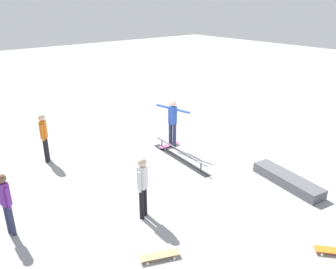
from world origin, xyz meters
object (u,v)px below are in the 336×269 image
object	(u,v)px
skateboard_main	(169,145)
loose_skateboard_orange	(335,251)
skater_main	(172,120)
bystander_white_shirt	(143,184)
loose_skateboard_natural	(160,255)
bystander_purple_shirt	(6,201)
grind_rail	(180,155)
skate_ledge	(287,180)
bystander_orange_shirt	(44,135)

from	to	relation	value
skateboard_main	loose_skateboard_orange	xyz separation A→B (m)	(-6.27, 0.82, 0.00)
skater_main	bystander_white_shirt	world-z (taller)	skater_main
skater_main	loose_skateboard_natural	size ratio (longest dim) A/B	2.12
bystander_white_shirt	bystander_purple_shirt	size ratio (longest dim) A/B	1.05
loose_skateboard_natural	bystander_white_shirt	bearing A→B (deg)	90.40
grind_rail	skater_main	size ratio (longest dim) A/B	1.63
skate_ledge	skater_main	distance (m)	4.18
skateboard_main	loose_skateboard_orange	world-z (taller)	same
bystander_white_shirt	skater_main	bearing A→B (deg)	12.76
skate_ledge	bystander_orange_shirt	world-z (taller)	bystander_orange_shirt
grind_rail	bystander_white_shirt	world-z (taller)	bystander_white_shirt
grind_rail	bystander_purple_shirt	size ratio (longest dim) A/B	1.90
skater_main	skate_ledge	bearing A→B (deg)	-179.64
skateboard_main	loose_skateboard_orange	distance (m)	6.32
grind_rail	bystander_orange_shirt	world-z (taller)	bystander_orange_shirt
skater_main	bystander_white_shirt	distance (m)	4.12
skater_main	loose_skateboard_natural	world-z (taller)	skater_main
skate_ledge	skater_main	size ratio (longest dim) A/B	1.24
grind_rail	bystander_purple_shirt	distance (m)	5.38
skateboard_main	bystander_purple_shirt	world-z (taller)	bystander_purple_shirt
grind_rail	skate_ledge	world-z (taller)	grind_rail
skate_ledge	bystander_white_shirt	xyz separation A→B (m)	(1.34, 3.97, 0.73)
skater_main	loose_skateboard_natural	xyz separation A→B (m)	(-4.01, 3.72, -0.93)
skateboard_main	loose_skateboard_natural	world-z (taller)	same
skate_ledge	loose_skateboard_natural	world-z (taller)	skate_ledge
skate_ledge	loose_skateboard_natural	bearing A→B (deg)	90.10
bystander_purple_shirt	grind_rail	bearing A→B (deg)	-98.74
grind_rail	loose_skateboard_orange	xyz separation A→B (m)	(-5.27, 0.44, -0.07)
bystander_white_shirt	loose_skateboard_orange	bearing A→B (deg)	-84.74
loose_skateboard_natural	loose_skateboard_orange	bearing A→B (deg)	-14.03
skateboard_main	bystander_purple_shirt	distance (m)	5.92
bystander_white_shirt	loose_skateboard_orange	distance (m)	4.26
bystander_orange_shirt	loose_skateboard_natural	world-z (taller)	bystander_orange_shirt
skater_main	grind_rail	bearing A→B (deg)	142.65
grind_rail	bystander_orange_shirt	bearing A→B (deg)	56.97
grind_rail	bystander_white_shirt	xyz separation A→B (m)	(-1.76, 2.70, 0.73)
skateboard_main	bystander_white_shirt	world-z (taller)	bystander_white_shirt
skateboard_main	loose_skateboard_natural	xyz separation A→B (m)	(-4.10, 3.65, 0.00)
bystander_white_shirt	grind_rail	bearing A→B (deg)	5.55
skate_ledge	skateboard_main	distance (m)	4.19
bystander_white_shirt	bystander_orange_shirt	distance (m)	4.42
skater_main	bystander_orange_shirt	xyz separation A→B (m)	(1.71, 3.79, -0.11)
bystander_white_shirt	skateboard_main	bearing A→B (deg)	14.35
skater_main	loose_skateboard_orange	bearing A→B (deg)	160.64
grind_rail	bystander_white_shirt	bearing A→B (deg)	128.01
skater_main	bystander_orange_shirt	distance (m)	4.16
bystander_purple_shirt	skateboard_main	bearing A→B (deg)	-89.28
grind_rail	bystander_purple_shirt	xyz separation A→B (m)	(-0.42, 5.32, 0.69)
grind_rail	loose_skateboard_natural	bearing A→B (deg)	138.48
bystander_orange_shirt	bystander_purple_shirt	bearing A→B (deg)	-0.20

